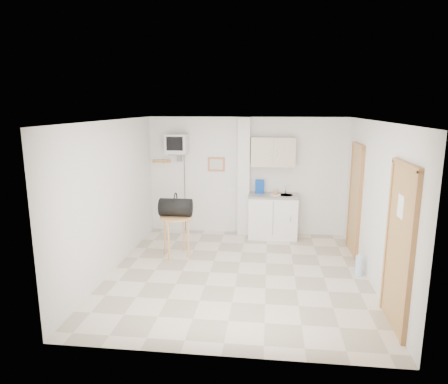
# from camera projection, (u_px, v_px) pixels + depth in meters

# --- Properties ---
(ground) EXTENTS (4.50, 4.50, 0.00)m
(ground) POSITION_uv_depth(u_px,v_px,m) (238.00, 274.00, 6.62)
(ground) COLOR beige
(ground) RESTS_ON ground
(room_envelope) EXTENTS (4.24, 4.54, 2.55)m
(room_envelope) POSITION_uv_depth(u_px,v_px,m) (254.00, 182.00, 6.35)
(room_envelope) COLOR white
(room_envelope) RESTS_ON ground
(kitchenette) EXTENTS (1.03, 0.58, 2.10)m
(kitchenette) POSITION_uv_depth(u_px,v_px,m) (273.00, 200.00, 8.33)
(kitchenette) COLOR white
(kitchenette) RESTS_ON ground
(crt_television) EXTENTS (0.44, 0.45, 2.15)m
(crt_television) POSITION_uv_depth(u_px,v_px,m) (177.00, 144.00, 8.33)
(crt_television) COLOR slate
(crt_television) RESTS_ON ground
(round_table) EXTENTS (0.59, 0.59, 0.76)m
(round_table) POSITION_uv_depth(u_px,v_px,m) (176.00, 222.00, 7.29)
(round_table) COLOR tan
(round_table) RESTS_ON ground
(duffel_bag) EXTENTS (0.59, 0.33, 0.43)m
(duffel_bag) POSITION_uv_depth(u_px,v_px,m) (176.00, 207.00, 7.26)
(duffel_bag) COLOR black
(duffel_bag) RESTS_ON round_table
(water_bottle) EXTENTS (0.13, 0.13, 0.38)m
(water_bottle) POSITION_uv_depth(u_px,v_px,m) (359.00, 265.00, 6.52)
(water_bottle) COLOR #B0D6EE
(water_bottle) RESTS_ON ground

